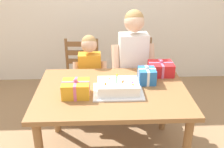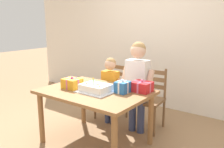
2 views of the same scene
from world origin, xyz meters
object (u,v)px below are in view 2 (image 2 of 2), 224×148
object	(u,v)px
chair_left	(113,91)
gift_box_beside_cake	(142,87)
child_younger	(110,84)
birthday_cake	(96,88)
gift_box_corner_small	(72,83)
child_older	(137,78)
chair_right	(149,99)
gift_box_red_large	(123,87)
dining_table	(95,98)

from	to	relation	value
chair_left	gift_box_beside_cake	bearing A→B (deg)	-32.24
chair_left	child_younger	xyz separation A→B (m)	(0.12, -0.23, 0.18)
birthday_cake	gift_box_corner_small	distance (m)	0.37
chair_left	child_older	bearing A→B (deg)	-20.53
gift_box_corner_small	chair_right	xyz separation A→B (m)	(0.65, 0.95, -0.34)
gift_box_red_large	birthday_cake	bearing A→B (deg)	-146.92
dining_table	child_older	xyz separation A→B (m)	(0.26, 0.63, 0.17)
gift_box_red_large	gift_box_corner_small	xyz separation A→B (m)	(-0.65, -0.23, -0.01)
child_younger	child_older	bearing A→B (deg)	-0.07
chair_left	gift_box_red_large	bearing A→B (deg)	-46.60
dining_table	child_older	size ratio (longest dim) A/B	1.02
gift_box_beside_cake	child_older	distance (m)	0.40
gift_box_corner_small	child_older	distance (m)	0.92
child_older	gift_box_corner_small	bearing A→B (deg)	-128.49
birthday_cake	chair_left	xyz separation A→B (m)	(-0.40, 0.90, -0.32)
gift_box_red_large	chair_right	xyz separation A→B (m)	(0.01, 0.72, -0.34)
gift_box_corner_small	child_younger	size ratio (longest dim) A/B	0.22
gift_box_beside_cake	child_older	world-z (taller)	child_older
chair_left	child_younger	size ratio (longest dim) A/B	0.86
dining_table	gift_box_corner_small	bearing A→B (deg)	-162.61
birthday_cake	chair_left	distance (m)	1.04
dining_table	birthday_cake	size ratio (longest dim) A/B	3.10
gift_box_corner_small	chair_left	bearing A→B (deg)	91.77
gift_box_red_large	child_younger	world-z (taller)	child_younger
gift_box_beside_cake	child_younger	size ratio (longest dim) A/B	0.23
gift_box_red_large	child_younger	size ratio (longest dim) A/B	0.17
chair_right	child_younger	size ratio (longest dim) A/B	0.86
dining_table	chair_right	world-z (taller)	chair_right
chair_right	child_younger	xyz separation A→B (m)	(-0.56, -0.23, 0.18)
child_younger	birthday_cake	bearing A→B (deg)	-67.91
birthday_cake	child_older	size ratio (longest dim) A/B	0.33
dining_table	birthday_cake	world-z (taller)	birthday_cake
dining_table	gift_box_corner_small	size ratio (longest dim) A/B	5.75
birthday_cake	child_younger	bearing A→B (deg)	112.09
chair_right	child_younger	bearing A→B (deg)	-158.19
gift_box_red_large	child_older	size ratio (longest dim) A/B	0.13
gift_box_corner_small	child_younger	xyz separation A→B (m)	(0.09, 0.72, -0.16)
gift_box_beside_cake	chair_left	distance (m)	1.06
birthday_cake	child_younger	world-z (taller)	child_younger
gift_box_red_large	child_younger	bearing A→B (deg)	138.61
chair_left	chair_right	size ratio (longest dim) A/B	1.00
gift_box_beside_cake	chair_right	distance (m)	0.65
birthday_cake	chair_right	xyz separation A→B (m)	(0.29, 0.90, -0.32)
birthday_cake	child_older	bearing A→B (deg)	72.81
chair_left	birthday_cake	bearing A→B (deg)	-66.37
gift_box_corner_small	chair_left	distance (m)	1.01
gift_box_beside_cake	child_younger	world-z (taller)	child_younger
gift_box_red_large	child_older	bearing A→B (deg)	98.63
child_younger	gift_box_corner_small	bearing A→B (deg)	-97.16
child_older	gift_box_beside_cake	bearing A→B (deg)	-51.54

